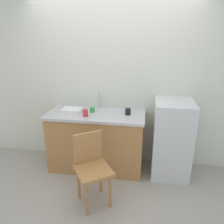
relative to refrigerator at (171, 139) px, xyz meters
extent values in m
plane|color=#9E998E|center=(-0.90, -0.65, -0.57)|extent=(8.00, 8.00, 0.00)
cube|color=silver|center=(-0.90, 0.35, 0.66)|extent=(4.80, 0.10, 2.46)
cube|color=#A87542|center=(-1.12, 0.00, -0.14)|extent=(1.41, 0.60, 0.86)
cube|color=#B7B7BC|center=(-1.12, 0.00, 0.32)|extent=(1.45, 0.64, 0.04)
cylinder|color=#B7B7BC|center=(-1.12, 0.25, 0.46)|extent=(0.02, 0.02, 0.24)
cube|color=silver|center=(0.00, 0.00, 0.00)|extent=(0.53, 0.59, 1.14)
cylinder|color=#A87542|center=(-1.01, -1.02, -0.34)|extent=(0.04, 0.04, 0.45)
cylinder|color=#A87542|center=(-0.76, -0.85, -0.34)|extent=(0.04, 0.04, 0.45)
cylinder|color=#A87542|center=(-1.18, -0.77, -0.34)|extent=(0.04, 0.04, 0.45)
cylinder|color=#A87542|center=(-0.93, -0.60, -0.34)|extent=(0.04, 0.04, 0.45)
cube|color=#A87542|center=(-0.97, -0.81, -0.10)|extent=(0.56, 0.56, 0.04)
cube|color=#A87542|center=(-1.08, -0.66, 0.12)|extent=(0.31, 0.23, 0.40)
cube|color=white|center=(-1.48, 0.00, 0.36)|extent=(0.28, 0.20, 0.05)
cylinder|color=green|center=(-1.18, 0.05, 0.37)|extent=(0.08, 0.08, 0.08)
cylinder|color=black|center=(-0.65, 0.02, 0.38)|extent=(0.08, 0.08, 0.09)
cylinder|color=red|center=(-1.23, -0.15, 0.39)|extent=(0.08, 0.08, 0.10)
camera|label=1|loc=(-0.40, -3.00, 1.46)|focal=35.57mm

